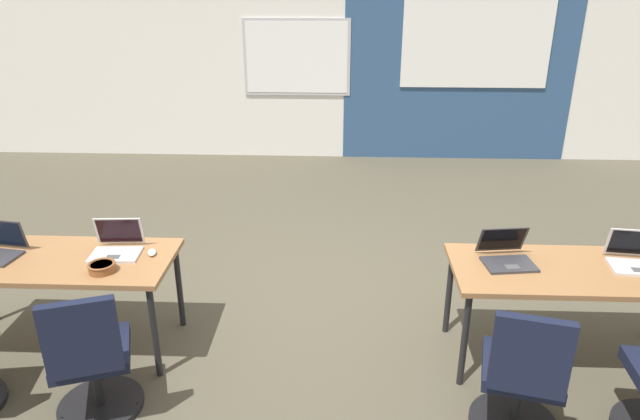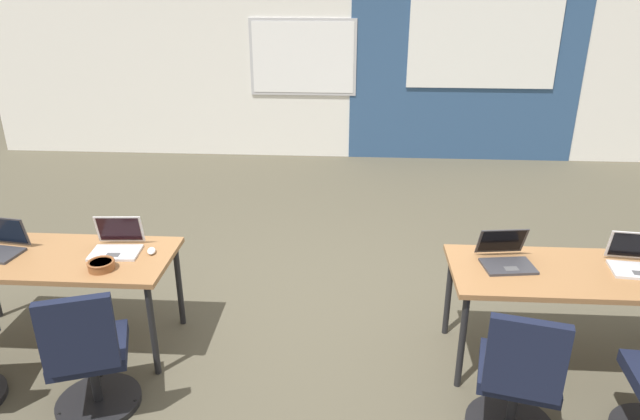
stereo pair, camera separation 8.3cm
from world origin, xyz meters
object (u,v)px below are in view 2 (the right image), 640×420
object	(u,v)px
laptop_near_left_inner	(117,244)
mouse_near_left_inner	(151,251)
chair_near_right_inner	(517,386)
snack_bowl	(101,265)
desk_near_left	(58,263)
laptop_near_right_end	(636,262)
laptop_near_right_inner	(506,257)
chair_near_left_inner	(89,362)
desk_near_right	(573,279)

from	to	relation	value
laptop_near_left_inner	mouse_near_left_inner	size ratio (longest dim) A/B	3.12
chair_near_right_inner	snack_bowl	xyz separation A→B (m)	(-2.60, 0.57, 0.38)
desk_near_left	laptop_near_right_end	distance (m)	3.92
chair_near_right_inner	mouse_near_left_inner	size ratio (longest dim) A/B	8.22
desk_near_left	laptop_near_right_end	bearing A→B (deg)	0.92
laptop_near_right_end	laptop_near_right_inner	xyz separation A→B (m)	(-0.84, 0.01, -0.00)
mouse_near_left_inner	laptop_near_right_inner	bearing A→B (deg)	-0.04
laptop_near_right_end	chair_near_right_inner	xyz separation A→B (m)	(-0.92, -0.81, -0.39)
chair_near_left_inner	snack_bowl	xyz separation A→B (m)	(-0.09, 0.52, 0.38)
desk_near_right	chair_near_left_inner	bearing A→B (deg)	-166.98
desk_near_left	mouse_near_left_inner	distance (m)	0.66
laptop_near_right_end	mouse_near_left_inner	xyz separation A→B (m)	(-3.27, 0.02, -0.03)
laptop_near_left_inner	mouse_near_left_inner	bearing A→B (deg)	-8.35
chair_near_right_inner	chair_near_left_inner	distance (m)	2.50
laptop_near_right_inner	laptop_near_right_end	bearing A→B (deg)	-8.68
desk_near_left	chair_near_left_inner	xyz separation A→B (m)	(0.49, -0.70, -0.28)
laptop_near_right_end	laptop_near_left_inner	distance (m)	3.52
snack_bowl	laptop_near_left_inner	bearing A→B (deg)	90.22
desk_near_right	laptop_near_right_inner	bearing A→B (deg)	169.81
mouse_near_left_inner	chair_near_right_inner	bearing A→B (deg)	-19.32
desk_near_left	laptop_near_right_inner	size ratio (longest dim) A/B	4.32
laptop_near_right_inner	laptop_near_left_inner	size ratio (longest dim) A/B	1.06
laptop_near_right_end	laptop_near_right_inner	distance (m)	0.84
laptop_near_left_inner	desk_near_right	bearing A→B (deg)	-5.74
chair_near_right_inner	laptop_near_left_inner	xyz separation A→B (m)	(-2.60, 0.84, 0.39)
laptop_near_right_end	laptop_near_left_inner	world-z (taller)	laptop_near_left_inner
laptop_near_right_inner	mouse_near_left_inner	size ratio (longest dim) A/B	3.31
mouse_near_left_inner	snack_bowl	xyz separation A→B (m)	(-0.25, -0.25, 0.02)
laptop_near_left_inner	snack_bowl	xyz separation A→B (m)	(0.00, -0.27, -0.01)
laptop_near_right_inner	snack_bowl	world-z (taller)	laptop_near_right_inner
desk_near_right	laptop_near_left_inner	world-z (taller)	laptop_near_left_inner
desk_near_left	snack_bowl	xyz separation A→B (m)	(0.40, -0.17, 0.10)
laptop_near_right_end	mouse_near_left_inner	distance (m)	3.27
laptop_near_right_end	mouse_near_left_inner	size ratio (longest dim) A/B	3.22
desk_near_right	mouse_near_left_inner	size ratio (longest dim) A/B	14.30
chair_near_left_inner	mouse_near_left_inner	bearing A→B (deg)	-120.64
mouse_near_left_inner	laptop_near_right_end	bearing A→B (deg)	-0.27
desk_near_right	chair_near_left_inner	size ratio (longest dim) A/B	1.74
laptop_near_right_end	laptop_near_left_inner	size ratio (longest dim) A/B	1.03
desk_near_right	laptop_near_left_inner	xyz separation A→B (m)	(-3.10, 0.10, 0.11)
chair_near_right_inner	laptop_near_right_inner	bearing A→B (deg)	-82.05
laptop_near_right_end	chair_near_right_inner	size ratio (longest dim) A/B	0.39
laptop_near_right_inner	snack_bowl	distance (m)	2.69
chair_near_right_inner	snack_bowl	bearing A→B (deg)	1.01
mouse_near_left_inner	snack_bowl	distance (m)	0.36
laptop_near_right_inner	chair_near_right_inner	bearing A→B (deg)	-103.17
snack_bowl	mouse_near_left_inner	bearing A→B (deg)	45.49
chair_near_right_inner	laptop_near_left_inner	distance (m)	2.76
desk_near_left	chair_near_left_inner	bearing A→B (deg)	-54.82
chair_near_left_inner	laptop_near_left_inner	bearing A→B (deg)	-102.51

